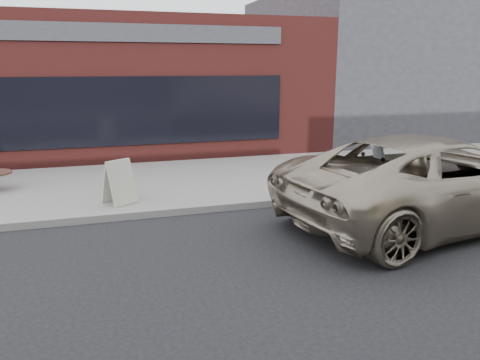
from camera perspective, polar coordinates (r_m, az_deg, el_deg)
ground at (r=6.47m, az=9.18°, el=-13.98°), size 120.00×120.00×0.00m
near_sidewalk at (r=12.73m, az=-4.68°, el=0.46°), size 44.00×6.00×0.15m
storefront at (r=19.12m, az=-15.41°, el=11.05°), size 14.00×10.07×4.50m
neighbour_building at (r=22.90m, az=16.92°, el=13.20°), size 10.00×10.00×6.00m
motorcycle at (r=9.32m, az=12.21°, el=-1.16°), size 2.36×0.83×1.49m
minivan at (r=9.72m, az=22.54°, el=0.01°), size 6.55×3.77×1.72m
sandwich_sign at (r=10.20m, az=-14.56°, el=-0.17°), size 0.78×0.76×0.93m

